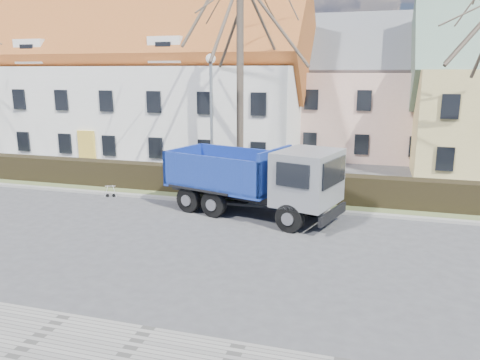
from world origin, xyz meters
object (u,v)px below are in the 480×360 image
(streetlight, at_px, (212,123))
(parked_car_a, at_px, (208,167))
(cart_frame, at_px, (106,191))
(dump_truck, at_px, (246,178))

(streetlight, xyz_separation_m, parked_car_a, (-1.12, 2.51, -2.77))
(cart_frame, bearing_deg, parked_car_a, 58.70)
(streetlight, relative_size, cart_frame, 9.82)
(streetlight, bearing_deg, dump_truck, -51.64)
(cart_frame, bearing_deg, streetlight, 33.12)
(dump_truck, height_order, cart_frame, dump_truck)
(cart_frame, height_order, parked_car_a, parked_car_a)
(cart_frame, relative_size, parked_car_a, 0.19)
(dump_truck, height_order, streetlight, streetlight)
(cart_frame, bearing_deg, dump_truck, -4.95)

